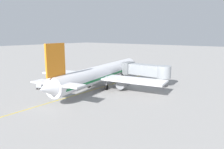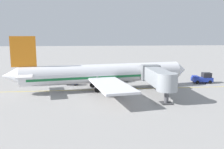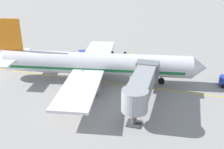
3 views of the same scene
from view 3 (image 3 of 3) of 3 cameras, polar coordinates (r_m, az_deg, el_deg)
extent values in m
plane|color=gray|center=(45.29, -2.85, -1.57)|extent=(400.00, 400.00, 0.00)
cube|color=gold|center=(45.29, -2.85, -1.56)|extent=(0.24, 80.00, 0.01)
cylinder|color=silver|center=(44.31, -3.50, 2.45)|extent=(9.12, 32.16, 3.70)
cube|color=#196B38|center=(44.47, -3.48, 1.90)|extent=(8.72, 29.65, 0.44)
cone|color=silver|center=(44.79, 18.75, 1.43)|extent=(3.98, 2.99, 3.63)
cone|color=silver|center=(50.12, -23.55, 3.38)|extent=(3.58, 3.30, 3.14)
cube|color=black|center=(44.20, 16.58, 2.33)|extent=(2.92, 1.56, 0.60)
cube|color=silver|center=(44.72, -4.74, 1.73)|extent=(30.45, 10.26, 0.36)
cylinder|color=gray|center=(50.08, -2.61, 2.69)|extent=(2.52, 3.50, 2.00)
cylinder|color=gray|center=(40.16, -5.03, -2.88)|extent=(2.52, 3.50, 2.00)
cube|color=orange|center=(47.78, -21.85, 8.17)|extent=(1.07, 4.39, 5.50)
cube|color=silver|center=(48.81, -20.93, 3.61)|extent=(10.30, 4.27, 0.24)
cylinder|color=black|center=(44.93, 10.82, -1.42)|extent=(0.63, 1.16, 1.10)
cylinder|color=gray|center=(44.31, 10.97, 0.39)|extent=(0.24, 0.24, 2.00)
cylinder|color=black|center=(47.78, -5.31, 0.47)|extent=(0.63, 1.16, 1.10)
cylinder|color=gray|center=(47.20, -5.38, 2.20)|extent=(0.24, 0.24, 2.00)
cylinder|color=black|center=(43.69, -6.50, -1.88)|extent=(0.63, 1.16, 1.10)
cylinder|color=gray|center=(43.05, -6.60, -0.02)|extent=(0.24, 0.24, 2.00)
cube|color=#93999E|center=(36.91, 6.72, -1.82)|extent=(10.65, 2.80, 2.60)
cube|color=slate|center=(41.01, 7.83, 0.78)|extent=(2.00, 3.50, 2.99)
cylinder|color=#93999E|center=(32.24, 5.03, -5.73)|extent=(3.36, 3.36, 2.86)
cylinder|color=#4C4C51|center=(33.47, 4.89, -9.30)|extent=(0.70, 0.70, 2.19)
cube|color=#38383A|center=(34.03, 4.83, -10.73)|extent=(1.80, 1.80, 0.16)
cube|color=#1E339E|center=(47.03, 23.44, -0.64)|extent=(1.94, 1.23, 0.36)
cylinder|color=black|center=(46.61, 23.39, -2.31)|extent=(0.41, 0.82, 0.80)
cylinder|color=black|center=(48.32, 23.34, -1.40)|extent=(0.41, 0.82, 0.80)
cube|color=silver|center=(50.25, 4.48, 1.79)|extent=(2.49, 2.70, 0.70)
cube|color=silver|center=(50.34, 5.20, 2.50)|extent=(1.45, 1.46, 0.44)
cube|color=black|center=(49.72, 3.79, 2.40)|extent=(0.76, 0.65, 0.64)
cylinder|color=black|center=(50.07, 4.63, 2.50)|extent=(0.23, 0.26, 0.54)
cylinder|color=black|center=(51.20, 5.08, 1.77)|extent=(0.50, 0.56, 0.56)
cylinder|color=black|center=(50.32, 5.63, 1.34)|extent=(0.50, 0.56, 0.56)
cylinder|color=black|center=(50.48, 3.31, 1.49)|extent=(0.50, 0.56, 0.56)
cylinder|color=black|center=(49.58, 3.84, 1.06)|extent=(0.50, 0.56, 0.56)
cube|color=gold|center=(55.30, 3.46, 3.89)|extent=(1.84, 2.73, 0.70)
cube|color=gold|center=(54.81, 4.11, 4.31)|extent=(1.27, 1.29, 0.44)
cube|color=black|center=(55.40, 2.86, 4.67)|extent=(0.85, 0.38, 0.64)
cylinder|color=black|center=(55.03, 3.59, 4.50)|extent=(0.15, 0.28, 0.54)
cylinder|color=black|center=(55.48, 4.52, 3.54)|extent=(0.35, 0.59, 0.56)
cylinder|color=black|center=(54.59, 3.98, 3.21)|extent=(0.35, 0.59, 0.56)
cylinder|color=black|center=(56.26, 2.94, 3.87)|extent=(0.35, 0.59, 0.56)
cylinder|color=black|center=(55.38, 2.39, 3.55)|extent=(0.35, 0.59, 0.56)
cube|color=navy|center=(51.93, -8.55, 2.33)|extent=(2.06, 2.77, 0.70)
cube|color=navy|center=(51.26, -8.05, 2.75)|extent=(1.34, 1.36, 0.44)
cube|color=black|center=(52.18, -9.11, 3.18)|extent=(0.84, 0.47, 0.64)
cylinder|color=black|center=(51.62, -8.49, 2.97)|extent=(0.17, 0.27, 0.54)
cylinder|color=black|center=(51.81, -7.42, 1.92)|extent=(0.40, 0.59, 0.56)
cylinder|color=black|center=(51.12, -8.28, 1.57)|extent=(0.40, 0.59, 0.56)
cylinder|color=black|center=(53.00, -8.75, 2.35)|extent=(0.40, 0.59, 0.56)
cylinder|color=black|center=(52.33, -9.61, 2.01)|extent=(0.40, 0.59, 0.56)
cube|color=#4C4C51|center=(55.62, -0.73, 3.81)|extent=(2.21, 2.55, 0.12)
cube|color=#2D2D33|center=(55.42, -0.73, 4.41)|extent=(2.10, 2.43, 1.10)
cylinder|color=#4C4C51|center=(55.92, 0.73, 3.92)|extent=(0.40, 0.65, 0.07)
cylinder|color=black|center=(56.37, -0.02, 3.83)|extent=(0.28, 0.37, 0.36)
cylinder|color=black|center=(55.36, 0.23, 3.46)|extent=(0.28, 0.37, 0.36)
cylinder|color=black|center=(56.05, -1.67, 3.71)|extent=(0.28, 0.37, 0.36)
cylinder|color=black|center=(55.04, -1.44, 3.32)|extent=(0.28, 0.37, 0.36)
cube|color=#4C4C51|center=(56.24, -3.79, 3.99)|extent=(2.21, 2.55, 0.12)
cube|color=#999EA3|center=(56.04, -3.81, 4.58)|extent=(2.10, 2.43, 1.10)
cylinder|color=#4C4C51|center=(56.47, -2.34, 4.10)|extent=(0.40, 0.65, 0.07)
cylinder|color=black|center=(56.96, -3.06, 4.01)|extent=(0.28, 0.37, 0.36)
cylinder|color=black|center=(55.94, -2.86, 3.64)|extent=(0.28, 0.37, 0.36)
cylinder|color=black|center=(56.73, -4.70, 3.88)|extent=(0.28, 0.37, 0.36)
cylinder|color=black|center=(55.70, -4.53, 3.51)|extent=(0.28, 0.37, 0.36)
cube|color=#4C4C51|center=(56.94, -6.25, 4.15)|extent=(2.21, 2.55, 0.12)
cube|color=#233D9E|center=(56.74, -6.27, 4.73)|extent=(2.10, 2.43, 1.10)
cylinder|color=#4C4C51|center=(57.10, -4.80, 4.25)|extent=(0.40, 0.65, 0.07)
cylinder|color=black|center=(57.62, -5.49, 4.17)|extent=(0.28, 0.37, 0.36)
cylinder|color=black|center=(56.59, -5.34, 3.81)|extent=(0.28, 0.37, 0.36)
cylinder|color=black|center=(57.46, -7.12, 4.03)|extent=(0.28, 0.37, 0.36)
cylinder|color=black|center=(56.42, -7.00, 3.67)|extent=(0.28, 0.37, 0.36)
cube|color=#4C4C51|center=(57.34, -9.24, 4.12)|extent=(2.21, 2.55, 0.12)
cube|color=#999EA3|center=(57.15, -9.28, 4.70)|extent=(2.10, 2.43, 1.10)
cylinder|color=#4C4C51|center=(57.44, -7.79, 4.23)|extent=(0.40, 0.65, 0.07)
cylinder|color=black|center=(57.99, -8.45, 4.14)|extent=(0.28, 0.37, 0.36)
cylinder|color=black|center=(56.95, -8.35, 3.78)|extent=(0.28, 0.37, 0.36)
cylinder|color=black|center=(57.91, -10.08, 4.00)|extent=(0.28, 0.37, 0.36)
cylinder|color=black|center=(56.87, -10.01, 3.64)|extent=(0.28, 0.37, 0.36)
cylinder|color=#232328|center=(53.40, -4.91, 2.88)|extent=(0.15, 0.15, 0.85)
cylinder|color=#232328|center=(53.30, -4.72, 2.84)|extent=(0.15, 0.15, 0.85)
cube|color=yellow|center=(53.10, -4.84, 3.59)|extent=(0.31, 0.42, 0.60)
cylinder|color=yellow|center=(53.24, -5.07, 3.58)|extent=(0.13, 0.24, 0.57)
cylinder|color=yellow|center=(52.99, -4.61, 3.50)|extent=(0.13, 0.24, 0.57)
sphere|color=#997051|center=(52.95, -4.86, 4.03)|extent=(0.22, 0.22, 0.22)
cube|color=red|center=(52.95, -4.86, 4.05)|extent=(0.13, 0.27, 0.10)
camera|label=1|loc=(52.06, -64.24, 2.24)|focal=34.14mm
camera|label=2|loc=(21.38, -87.96, -24.49)|focal=38.48mm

